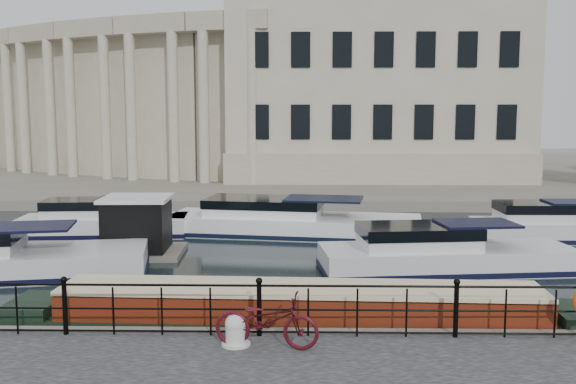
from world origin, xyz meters
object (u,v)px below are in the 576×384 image
object	(u,v)px
bicycle	(267,321)
mooring_bollard	(236,330)
narrowboat	(300,322)
harbour_hut	(137,229)

from	to	relation	value
bicycle	mooring_bollard	distance (m)	0.67
mooring_bollard	narrowboat	xyz separation A→B (m)	(1.26, 2.01, -0.49)
narrowboat	harbour_hut	world-z (taller)	harbour_hut
mooring_bollard	narrowboat	bearing A→B (deg)	57.84
harbour_hut	mooring_bollard	bearing A→B (deg)	-68.57
harbour_hut	narrowboat	bearing A→B (deg)	-57.67
bicycle	harbour_hut	size ratio (longest dim) A/B	0.61
bicycle	narrowboat	size ratio (longest dim) A/B	0.15
narrowboat	mooring_bollard	bearing A→B (deg)	-120.06
bicycle	mooring_bollard	xyz separation A→B (m)	(-0.61, 0.13, -0.24)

